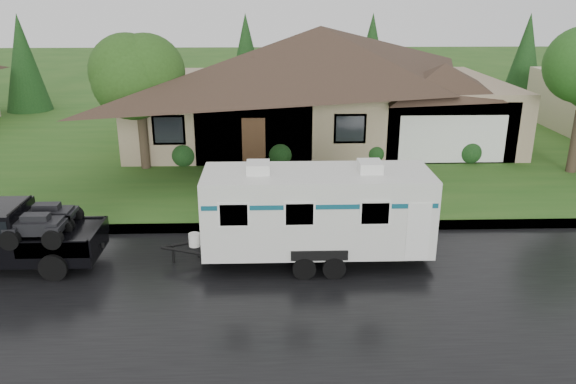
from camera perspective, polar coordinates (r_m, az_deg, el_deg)
The scene contains 8 objects.
ground at distance 16.16m, azimuth 0.20°, elevation -6.91°, with size 140.00×140.00×0.00m, color #28561B.
road at distance 14.39m, azimuth 0.49°, elevation -10.42°, with size 140.00×8.00×0.01m, color black.
curb at distance 18.18m, azimuth -0.05°, elevation -3.56°, with size 140.00×0.50×0.15m, color gray.
lawn at distance 30.33m, azimuth -0.82°, elevation 5.85°, with size 140.00×26.00×0.15m, color #28561B.
house_main at distance 28.68m, azimuth 3.88°, elevation 12.17°, with size 19.44×10.80×6.90m.
tree_left_green at distance 24.12m, azimuth -14.96°, elevation 11.13°, with size 3.33×3.33×5.51m.
shrub_row at distance 24.79m, azimuth 4.07°, elevation 4.09°, with size 13.60×1.00×1.00m.
travel_trailer at distance 15.50m, azimuth 2.93°, elevation -1.83°, with size 6.55×2.30×2.94m.
Camera 1 is at (-0.53, -14.49, 7.15)m, focal length 35.00 mm.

